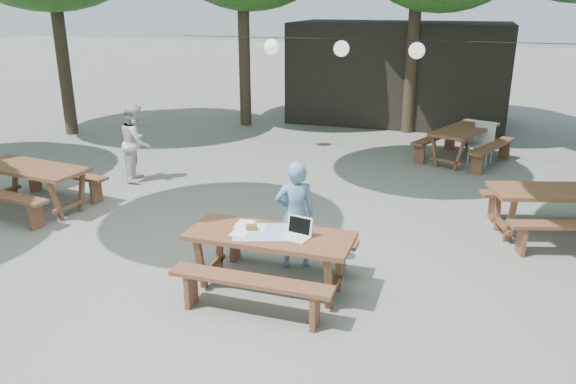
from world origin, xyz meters
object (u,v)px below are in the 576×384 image
Objects in this scene: main_picnic_table at (270,261)px; woman at (295,215)px; second_person at (136,143)px; plastic_chair at (480,152)px; picnic_table_nw at (34,187)px.

main_picnic_table is 1.37× the size of woman.
second_person is 7.29m from plastic_chair.
plastic_chair is at bearing -135.58° from woman.
woman is (0.09, 0.73, 0.34)m from main_picnic_table.
second_person is 1.68× the size of plastic_chair.
main_picnic_table is at bearing -9.09° from picnic_table_nw.
main_picnic_table is 5.26m from second_person.
woman reaches higher than main_picnic_table.
picnic_table_nw is at bearing 163.36° from main_picnic_table.
plastic_chair is (7.24, 5.33, -0.13)m from picnic_table_nw.
second_person is at bearing 75.46° from picnic_table_nw.
main_picnic_table is 5.01m from picnic_table_nw.
main_picnic_table is 7.19m from plastic_chair.
picnic_table_nw is (-4.80, 1.43, 0.00)m from main_picnic_table.
plastic_chair is at bearing -84.18° from second_person.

